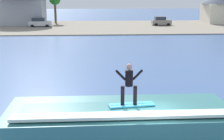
% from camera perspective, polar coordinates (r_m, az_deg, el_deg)
% --- Properties ---
extents(wave_crest, '(9.67, 3.62, 1.71)m').
position_cam_1_polar(wave_crest, '(13.92, 1.42, -9.68)').
color(wave_crest, '#377879').
rests_on(wave_crest, ground_plane).
extents(surfboard, '(1.97, 0.73, 0.06)m').
position_cam_1_polar(surfboard, '(13.45, 3.53, -6.26)').
color(surfboard, '#33A5CC').
rests_on(surfboard, wave_crest).
extents(surfer, '(1.15, 0.32, 1.76)m').
position_cam_1_polar(surfer, '(13.06, 3.08, -2.19)').
color(surfer, black).
rests_on(surfer, surfboard).
extents(shoreline_bank, '(120.00, 25.83, 0.15)m').
position_cam_1_polar(shoreline_bank, '(62.45, -1.78, 7.79)').
color(shoreline_bank, gray).
rests_on(shoreline_bank, ground_plane).
extents(car_near_shore, '(4.28, 2.04, 1.86)m').
position_cam_1_polar(car_near_shore, '(63.18, -12.84, 8.33)').
color(car_near_shore, silver).
rests_on(car_near_shore, ground_plane).
extents(car_far_shore, '(3.84, 2.17, 1.86)m').
position_cam_1_polar(car_far_shore, '(65.28, 8.80, 8.66)').
color(car_far_shore, gray).
rests_on(car_far_shore, ground_plane).
extents(house_with_chimney, '(11.21, 11.21, 8.09)m').
position_cam_1_polar(house_with_chimney, '(67.93, -15.99, 11.44)').
color(house_with_chimney, '#9EA3AD').
rests_on(house_with_chimney, ground_plane).
extents(house_gabled_white, '(8.20, 8.20, 6.11)m').
position_cam_1_polar(house_gabled_white, '(73.87, 18.87, 10.52)').
color(house_gabled_white, beige).
rests_on(house_gabled_white, ground_plane).
extents(tree_tall_bare, '(2.42, 2.42, 6.41)m').
position_cam_1_polar(tree_tall_bare, '(70.65, -10.23, 12.25)').
color(tree_tall_bare, brown).
rests_on(tree_tall_bare, ground_plane).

